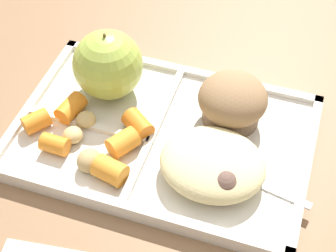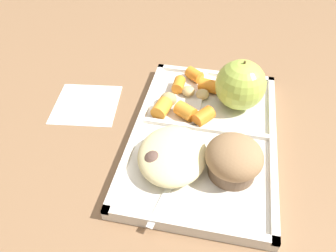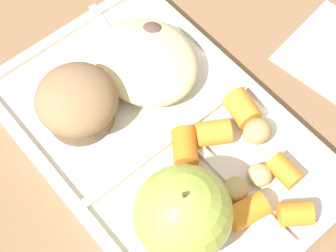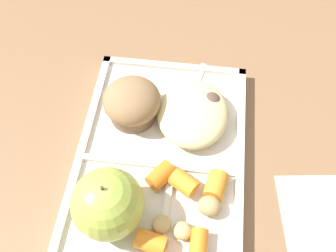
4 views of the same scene
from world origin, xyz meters
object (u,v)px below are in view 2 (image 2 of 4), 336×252
object	(u,v)px
bran_muffin	(234,159)
plastic_fork	(173,180)
green_apple	(240,85)
lunch_tray	(204,136)

from	to	relation	value
bran_muffin	plastic_fork	size ratio (longest dim) A/B	0.57
green_apple	plastic_fork	bearing A→B (deg)	-23.06
lunch_tray	bran_muffin	world-z (taller)	bran_muffin
lunch_tray	plastic_fork	bearing A→B (deg)	-17.11
green_apple	plastic_fork	distance (m)	0.22
green_apple	plastic_fork	xyz separation A→B (m)	(0.19, -0.08, -0.04)
lunch_tray	green_apple	world-z (taller)	green_apple
green_apple	lunch_tray	bearing A→B (deg)	-29.63
green_apple	bran_muffin	bearing A→B (deg)	0.00
green_apple	plastic_fork	size ratio (longest dim) A/B	0.64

